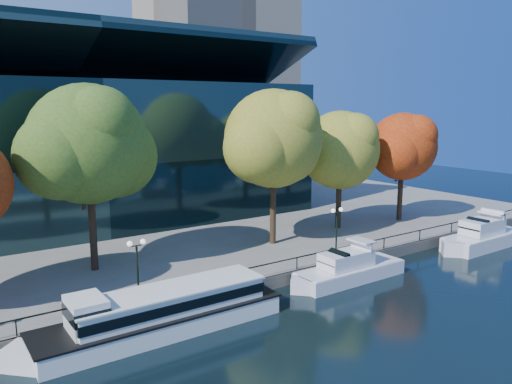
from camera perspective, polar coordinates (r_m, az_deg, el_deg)
ground at (r=34.50m, az=1.58°, el=-13.34°), size 160.00×160.00×0.00m
promenade at (r=66.00m, az=-17.47°, el=-2.02°), size 90.00×67.08×1.00m
railing at (r=36.30m, az=-1.48°, el=-8.86°), size 88.20×0.08×0.99m
convention_building at (r=59.40m, az=-20.22°, el=4.36°), size 50.00×24.57×21.43m
tour_boat at (r=31.42m, az=-11.29°, el=-13.28°), size 16.67×3.72×3.16m
cruiser_near at (r=40.05m, az=10.30°, el=-8.68°), size 10.68×2.75×3.09m
cruiser_far at (r=52.89m, az=24.38°, el=-4.64°), size 10.99×3.05×3.59m
tree_2 at (r=39.31m, az=-18.36°, el=4.94°), size 11.24×9.21×14.24m
tree_3 at (r=44.85m, az=2.23°, el=5.87°), size 11.02×9.04×14.06m
tree_4 at (r=51.70m, az=9.75°, el=4.55°), size 9.98×8.18×12.08m
tree_5 at (r=56.89m, az=16.53°, el=4.84°), size 9.19×7.53×11.83m
lamp_1 at (r=33.51m, az=-13.46°, el=-7.08°), size 1.26×0.36×4.03m
lamp_2 at (r=42.94m, az=9.22°, el=-3.19°), size 1.26×0.36×4.03m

